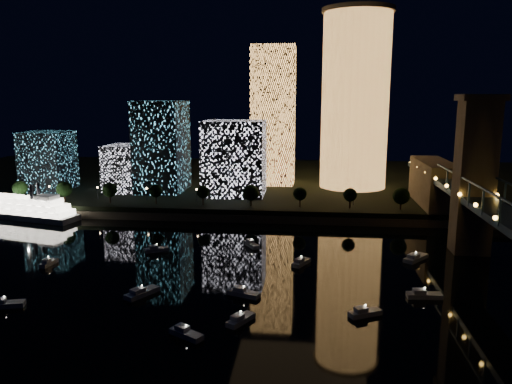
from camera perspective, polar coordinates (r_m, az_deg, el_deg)
ground at (r=121.89m, az=-0.69°, el=-13.04°), size 520.00×520.00×0.00m
far_bank at (r=274.94m, az=3.23°, el=1.10°), size 420.00×160.00×5.00m
seawall at (r=198.91m, az=2.09°, el=-3.02°), size 420.00×6.00×3.00m
tower_cylindrical at (r=249.02m, az=11.25°, el=10.28°), size 34.00×34.00×84.71m
tower_rectangular at (r=255.41m, az=2.01°, el=8.68°), size 21.62×21.62×68.78m
midrise_blocks at (r=237.83m, az=-11.07°, el=4.11°), size 114.08×31.67×42.19m
riverboat at (r=227.09m, az=-25.27°, el=-1.70°), size 51.17×21.79×15.14m
motorboats at (r=134.87m, az=-1.70°, el=-10.23°), size 115.52×71.29×2.78m
esplanade_trees at (r=207.46m, az=-6.76°, el=0.03°), size 166.57×6.75×8.88m
street_lamps at (r=213.81m, az=-6.79°, el=-0.04°), size 132.70×0.70×5.65m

